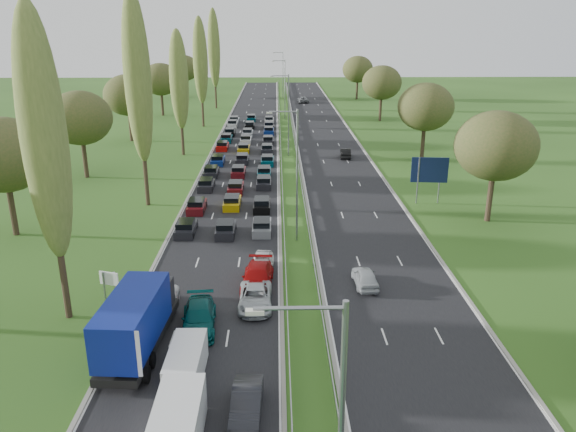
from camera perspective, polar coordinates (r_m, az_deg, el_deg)
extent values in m
plane|color=#274916|center=(87.27, 0.03, 6.43)|extent=(260.00, 260.00, 0.00)
cube|color=black|center=(89.83, -4.35, 6.74)|extent=(10.50, 215.00, 0.04)
cube|color=black|center=(90.10, 4.32, 6.78)|extent=(10.50, 215.00, 0.04)
cube|color=gray|center=(89.58, -0.75, 7.12)|extent=(0.06, 215.00, 0.32)
cube|color=gray|center=(89.63, 0.73, 7.12)|extent=(0.06, 215.00, 0.32)
cylinder|color=gray|center=(49.91, 0.92, 3.96)|extent=(0.18, 0.18, 12.00)
cylinder|color=gray|center=(84.20, 0.06, 10.13)|extent=(0.18, 0.18, 12.00)
cylinder|color=gray|center=(118.90, -0.32, 12.71)|extent=(0.18, 0.18, 12.00)
cylinder|color=gray|center=(153.74, -0.52, 14.12)|extent=(0.18, 0.18, 12.00)
cylinder|color=#2D2116|center=(40.05, -21.93, -4.97)|extent=(0.44, 0.44, 7.20)
ellipsoid|color=#5B6D2E|center=(37.58, -23.57, 7.42)|extent=(2.80, 2.80, 16.00)
cylinder|color=#2D2116|center=(62.67, -14.29, 4.56)|extent=(0.44, 0.44, 7.92)
ellipsoid|color=#5B6D2E|center=(61.09, -15.04, 13.38)|extent=(2.80, 2.80, 17.60)
cylinder|color=#2D2116|center=(86.80, -10.69, 8.22)|extent=(0.44, 0.44, 6.48)
ellipsoid|color=#5B6D2E|center=(85.72, -11.02, 13.43)|extent=(2.80, 2.80, 14.40)
cylinder|color=#2D2116|center=(111.16, -8.67, 10.82)|extent=(0.44, 0.44, 7.20)
ellipsoid|color=#5B6D2E|center=(110.29, -8.90, 15.34)|extent=(2.80, 2.80, 16.00)
cylinder|color=#2D2116|center=(135.76, -7.35, 12.47)|extent=(0.44, 0.44, 7.92)
ellipsoid|color=#5B6D2E|center=(135.04, -7.53, 16.55)|extent=(2.80, 2.80, 17.60)
cylinder|color=#2D2116|center=(58.31, -26.19, 0.53)|extent=(0.56, 0.56, 4.84)
ellipsoid|color=#38471E|center=(57.04, -26.95, 5.56)|extent=(8.00, 8.00, 6.80)
cylinder|color=#2D2116|center=(77.13, -19.93, 5.47)|extent=(0.56, 0.56, 4.84)
ellipsoid|color=#38471E|center=(76.17, -20.37, 9.32)|extent=(8.00, 8.00, 6.80)
cylinder|color=#2D2116|center=(99.71, -15.69, 8.73)|extent=(0.56, 0.56, 4.84)
ellipsoid|color=#38471E|center=(98.97, -15.97, 11.73)|extent=(8.00, 8.00, 6.80)
cylinder|color=#2D2116|center=(126.71, -12.65, 11.02)|extent=(0.56, 0.56, 4.84)
ellipsoid|color=#38471E|center=(126.13, -12.82, 13.39)|extent=(8.00, 8.00, 6.80)
cylinder|color=#2D2116|center=(158.00, -10.43, 12.65)|extent=(0.56, 0.56, 4.84)
ellipsoid|color=#38471E|center=(157.54, -10.54, 14.56)|extent=(8.00, 8.00, 6.80)
cylinder|color=#2D2116|center=(59.61, 19.81, 1.75)|extent=(0.56, 0.56, 4.84)
ellipsoid|color=#38471E|center=(58.37, 20.39, 6.70)|extent=(8.00, 8.00, 6.80)
cylinder|color=#2D2116|center=(84.58, 13.53, 7.18)|extent=(0.56, 0.56, 4.84)
ellipsoid|color=#38471E|center=(83.72, 13.81, 10.72)|extent=(8.00, 8.00, 6.80)
cylinder|color=#2D2116|center=(118.29, 9.37, 10.68)|extent=(0.56, 0.56, 4.84)
ellipsoid|color=#38471E|center=(117.67, 9.51, 13.23)|extent=(8.00, 8.00, 6.80)
cylinder|color=#2D2116|center=(152.58, 7.02, 12.60)|extent=(0.56, 0.56, 4.84)
ellipsoid|color=#38471E|center=(152.10, 7.10, 14.58)|extent=(8.00, 8.00, 6.80)
cube|color=black|center=(54.03, -10.32, -1.35)|extent=(1.75, 4.00, 0.80)
cube|color=#590F14|center=(60.39, -9.24, 0.89)|extent=(1.75, 4.00, 0.80)
cube|color=black|center=(68.29, -8.29, 3.06)|extent=(1.75, 4.00, 0.80)
cube|color=black|center=(74.19, -7.79, 4.36)|extent=(1.75, 4.00, 0.80)
cube|color=navy|center=(80.57, -7.13, 5.55)|extent=(1.75, 4.00, 0.80)
cube|color=#A50C0A|center=(90.01, -6.67, 6.98)|extent=(1.75, 4.00, 0.80)
cube|color=#053F4C|center=(96.35, -6.25, 7.78)|extent=(1.75, 4.00, 0.80)
cube|color=black|center=(101.58, -5.89, 8.37)|extent=(1.75, 4.00, 0.80)
cube|color=silver|center=(110.33, -5.64, 9.22)|extent=(1.75, 4.00, 0.80)
cube|color=#B2B7BC|center=(114.81, -5.47, 9.60)|extent=(1.75, 4.00, 0.80)
cube|color=black|center=(53.26, -6.34, -1.46)|extent=(1.75, 4.00, 0.80)
cube|color=#BF990C|center=(61.15, -5.68, 1.28)|extent=(1.75, 4.00, 0.80)
cube|color=#590F14|center=(66.68, -5.33, 2.79)|extent=(1.75, 4.00, 0.80)
cube|color=#590F14|center=(73.99, -5.05, 4.42)|extent=(1.75, 4.00, 0.80)
cube|color=black|center=(80.91, -4.65, 5.69)|extent=(1.75, 4.00, 0.80)
cube|color=#BF990C|center=(87.92, -4.52, 6.76)|extent=(1.75, 4.00, 0.80)
cube|color=silver|center=(94.87, -4.30, 7.67)|extent=(1.75, 4.00, 0.80)
cube|color=#B2B7BC|center=(100.80, -4.11, 8.34)|extent=(1.75, 4.00, 0.80)
cube|color=black|center=(108.37, -3.89, 9.09)|extent=(1.75, 4.00, 0.80)
cube|color=#053F4C|center=(116.91, -3.74, 9.81)|extent=(1.75, 4.00, 0.80)
cube|color=slate|center=(53.57, -2.67, -1.23)|extent=(1.75, 4.00, 0.80)
cube|color=black|center=(60.05, -2.67, 1.02)|extent=(1.75, 4.00, 0.80)
cube|color=black|center=(68.64, -2.47, 3.32)|extent=(1.75, 4.00, 0.80)
cube|color=#053F4C|center=(73.45, -2.44, 4.37)|extent=(1.75, 4.00, 0.80)
cube|color=#053F4C|center=(79.87, -2.11, 5.56)|extent=(1.75, 4.00, 0.80)
cube|color=black|center=(87.39, -2.14, 6.73)|extent=(1.75, 4.00, 0.80)
cube|color=black|center=(93.94, -2.03, 7.60)|extent=(1.75, 4.00, 0.80)
cube|color=navy|center=(102.65, -1.97, 8.57)|extent=(1.75, 4.00, 0.80)
cube|color=black|center=(107.99, -1.95, 9.09)|extent=(1.75, 4.00, 0.80)
cube|color=silver|center=(114.21, -1.92, 9.63)|extent=(1.75, 4.00, 0.80)
imported|color=silver|center=(40.17, -13.10, -8.54)|extent=(2.40, 4.93, 1.35)
imported|color=#044343|center=(37.55, -9.04, -10.15)|extent=(2.56, 5.44, 1.53)
imported|color=black|center=(29.95, -4.23, -18.46)|extent=(1.65, 4.36, 1.42)
imported|color=#A6ACB0|center=(39.85, -3.34, -8.25)|extent=(2.31, 4.97, 1.38)
imported|color=#960909|center=(42.57, -3.12, -6.24)|extent=(2.58, 5.57, 1.58)
imported|color=silver|center=(45.05, -2.64, -4.84)|extent=(2.00, 4.38, 1.46)
imported|color=#A5AAAE|center=(43.15, 7.85, -6.18)|extent=(1.77, 4.09, 1.37)
imported|color=black|center=(84.26, 5.85, 6.38)|extent=(1.76, 4.31, 1.39)
imported|color=slate|center=(145.06, 1.54, 11.75)|extent=(2.64, 5.42, 1.49)
cube|color=black|center=(36.25, -14.79, -11.85)|extent=(2.54, 9.53, 0.50)
cube|color=navy|center=(34.34, -15.49, -10.08)|extent=(2.65, 7.20, 2.82)
cube|color=silver|center=(31.38, -17.05, -13.21)|extent=(2.58, 0.06, 2.72)
cube|color=black|center=(38.92, -13.71, -8.08)|extent=(2.58, 2.33, 2.20)
cylinder|color=black|center=(39.37, -13.60, -9.47)|extent=(2.22, 1.00, 1.00)
cylinder|color=black|center=(33.45, -16.16, -15.23)|extent=(2.22, 1.00, 1.00)
cube|color=silver|center=(28.34, -11.20, -20.26)|extent=(2.15, 5.36, 2.15)
cube|color=black|center=(30.24, -10.42, -17.61)|extent=(2.09, 0.86, 1.72)
cylinder|color=black|center=(30.29, -12.34, -19.25)|extent=(0.27, 0.73, 0.73)
cube|color=white|center=(32.77, -10.31, -14.54)|extent=(1.83, 4.58, 1.83)
cube|color=black|center=(34.50, -9.79, -12.82)|extent=(1.79, 0.73, 1.47)
cylinder|color=black|center=(34.46, -11.19, -14.06)|extent=(0.23, 0.62, 0.62)
cylinder|color=black|center=(31.84, -9.20, -17.01)|extent=(0.23, 0.62, 0.62)
cylinder|color=gray|center=(42.80, -18.18, -6.72)|extent=(0.16, 0.16, 2.10)
cylinder|color=gray|center=(42.57, -17.14, -6.75)|extent=(0.16, 0.16, 2.10)
cube|color=white|center=(42.46, -17.73, -6.06)|extent=(1.46, 0.56, 1.00)
cylinder|color=gray|center=(63.29, 13.06, 3.52)|extent=(0.16, 0.16, 5.20)
cylinder|color=gray|center=(63.92, 15.15, 3.50)|extent=(0.16, 0.16, 5.20)
cube|color=#121F4F|center=(63.30, 14.20, 4.56)|extent=(3.99, 0.45, 2.80)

